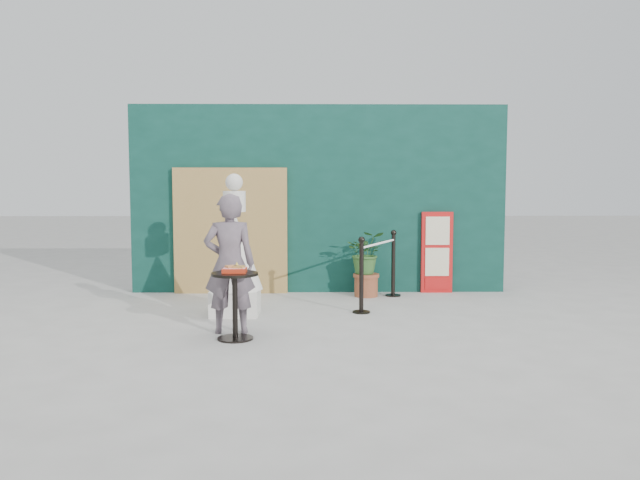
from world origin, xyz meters
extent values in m
plane|color=#ADAAA5|center=(0.00, 0.00, 0.00)|extent=(60.00, 60.00, 0.00)
cube|color=#0B322A|center=(0.00, 3.15, 1.50)|extent=(6.00, 0.30, 3.00)
cube|color=tan|center=(-1.40, 2.94, 1.00)|extent=(1.80, 0.08, 2.00)
imported|color=slate|center=(-1.06, 0.21, 0.81)|extent=(0.63, 0.45, 1.62)
cube|color=red|center=(1.90, 2.96, 0.65)|extent=(0.50, 0.06, 1.30)
cube|color=beige|center=(1.90, 2.92, 1.00)|extent=(0.38, 0.02, 0.45)
cube|color=beige|center=(1.90, 2.92, 0.50)|extent=(0.38, 0.02, 0.45)
cube|color=red|center=(1.90, 2.92, 0.15)|extent=(0.38, 0.02, 0.18)
cube|color=white|center=(-1.13, 1.26, 0.17)|extent=(0.63, 0.63, 0.34)
cone|color=white|center=(-1.13, 1.26, 0.86)|extent=(0.73, 0.73, 1.03)
cylinder|color=white|center=(-1.13, 1.26, 1.51)|extent=(0.30, 0.30, 0.27)
sphere|color=silver|center=(-1.13, 1.26, 1.76)|extent=(0.23, 0.23, 0.23)
cylinder|color=black|center=(-0.96, -0.11, 0.01)|extent=(0.40, 0.40, 0.02)
cylinder|color=black|center=(-0.96, -0.11, 0.36)|extent=(0.06, 0.06, 0.72)
cylinder|color=black|center=(-0.96, -0.11, 0.73)|extent=(0.52, 0.52, 0.03)
cube|color=red|center=(-0.96, -0.11, 0.78)|extent=(0.26, 0.19, 0.05)
cube|color=red|center=(-0.96, -0.11, 0.80)|extent=(0.24, 0.17, 0.00)
cube|color=#D08D4C|center=(-1.00, -0.10, 0.82)|extent=(0.15, 0.14, 0.02)
cube|color=tan|center=(-0.91, -0.13, 0.82)|extent=(0.13, 0.13, 0.02)
cone|color=gold|center=(-0.94, -0.06, 0.83)|extent=(0.06, 0.06, 0.06)
cylinder|color=#974A31|center=(0.74, 2.61, 0.15)|extent=(0.36, 0.36, 0.30)
cylinder|color=brown|center=(0.74, 2.61, 0.33)|extent=(0.40, 0.40, 0.05)
imported|color=#2E5926|center=(0.74, 2.61, 0.69)|extent=(0.60, 0.52, 0.67)
cylinder|color=black|center=(0.56, 1.34, 0.01)|extent=(0.24, 0.24, 0.02)
cylinder|color=black|center=(0.56, 1.34, 0.48)|extent=(0.06, 0.06, 0.96)
sphere|color=black|center=(0.56, 1.34, 0.99)|extent=(0.09, 0.09, 0.09)
cylinder|color=black|center=(1.16, 2.64, 0.01)|extent=(0.24, 0.24, 0.02)
cylinder|color=black|center=(1.16, 2.64, 0.48)|extent=(0.06, 0.06, 0.96)
sphere|color=black|center=(1.16, 2.64, 0.99)|extent=(0.09, 0.09, 0.09)
cylinder|color=white|center=(0.86, 1.99, 0.88)|extent=(0.63, 1.31, 0.03)
camera|label=1|loc=(-0.11, -6.96, 1.69)|focal=35.00mm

